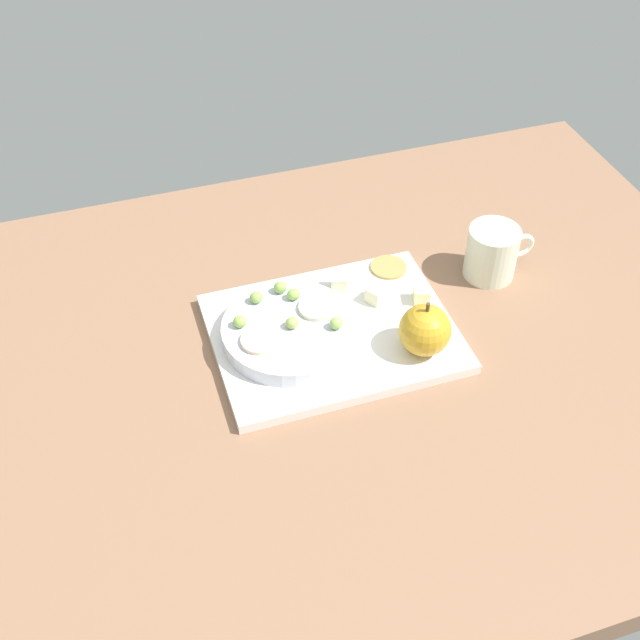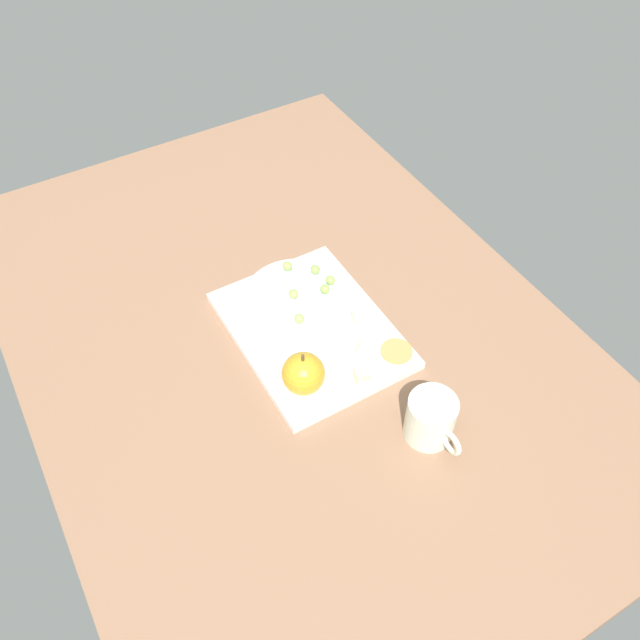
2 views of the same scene
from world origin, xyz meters
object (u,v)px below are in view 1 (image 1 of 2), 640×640
Objects in this scene: cracker_0 at (389,267)px; apple_slice_0 at (317,308)px; apple_whole at (425,330)px; apple_slice_1 at (260,340)px; cheese_cube_2 at (376,295)px; grape_4 at (256,298)px; cheese_cube_0 at (422,295)px; grape_3 at (240,322)px; grape_0 at (280,287)px; grape_2 at (294,294)px; grape_5 at (336,323)px; grape_1 at (292,323)px; cheese_cube_1 at (339,283)px; platter at (333,333)px; cup at (492,252)px; serving_dish at (290,331)px.

cracker_0 is 15.51cm from apple_slice_0.
apple_whole is 21.25cm from apple_slice_1.
cheese_cube_2 is 18.66cm from apple_slice_1.
cheese_cube_2 is at bearing -8.44° from grape_4.
cheese_cube_2 is (-6.05, 2.00, 0.00)cm from cheese_cube_0.
grape_3 is 4.02cm from apple_slice_1.
apple_slice_0 is at bearing -28.43° from grape_4.
grape_4 is at bearing -165.67° from grape_0.
cracker_0 is 2.90× the size of grape_2.
cracker_0 is at bearing 17.19° from grape_3.
cheese_cube_0 is 17.87cm from grape_2.
grape_5 is (4.99, -9.00, -0.01)cm from grape_0.
grape_0 is at bearing 86.57° from grape_1.
grape_0 is at bearing 119.03° from grape_5.
grape_1 reaches higher than cheese_cube_1.
cracker_0 is at bearing 13.00° from cheese_cube_1.
cheese_cube_1 reaches higher than platter.
grape_1 is at bearing -169.89° from cup.
cheese_cube_2 is at bearing -174.07° from cup.
apple_slice_0 is (4.32, 1.74, 1.45)cm from serving_dish.
grape_5 reaches higher than cracker_0.
grape_5 reaches higher than cheese_cube_2.
platter is at bearing -2.98° from serving_dish.
serving_dish is 4.88cm from apple_slice_0.
grape_2 reaches higher than serving_dish.
grape_2 is 9.26cm from apple_slice_1.
platter is 17.57× the size of grape_1.
grape_5 is (-13.76, -3.64, 2.02)cm from cheese_cube_0.
apple_slice_1 is (-10.44, -1.52, 3.35)cm from platter.
cheese_cube_1 is 1.23× the size of grape_2.
grape_0 reaches higher than grape_4.
grape_3 reaches higher than cheese_cube_1.
cheese_cube_2 is 7.41cm from cracker_0.
grape_2 is (-15.70, -4.47, 2.91)cm from cracker_0.
apple_whole is at bearing -34.63° from grape_4.
cup reaches higher than grape_3.
grape_2 is 5.06cm from grape_4.
cup is (32.09, 5.19, 1.31)cm from serving_dish.
cheese_cube_2 is at bearing 25.53° from platter.
cheese_cube_0 is 1.23× the size of grape_2.
cheese_cube_1 is 1.23× the size of grape_1.
grape_2 reaches higher than apple_slice_0.
apple_slice_1 is (-1.56, -7.50, -0.49)cm from grape_4.
platter is at bearing -52.78° from grape_0.
grape_5 is (-10.30, 5.00, -0.29)cm from apple_whole.
cheese_cube_2 is 1.23× the size of grape_5.
cup reaches higher than grape_4.
grape_1 is at bearing -19.57° from grape_3.
grape_4 is at bearing 117.49° from grape_1.
cracker_0 is 2.90× the size of grape_3.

